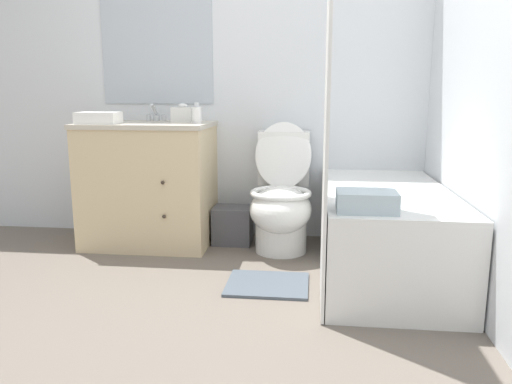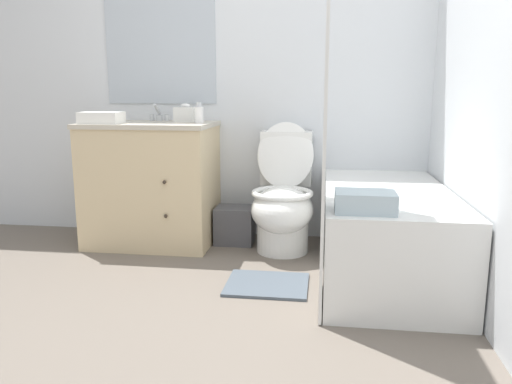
# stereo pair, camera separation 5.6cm
# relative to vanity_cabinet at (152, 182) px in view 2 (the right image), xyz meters

# --- Properties ---
(ground_plane) EXTENTS (14.00, 14.00, 0.00)m
(ground_plane) POSITION_rel_vanity_cabinet_xyz_m (0.73, -1.35, -0.43)
(ground_plane) COLOR #6B6056
(wall_back) EXTENTS (8.00, 0.06, 2.50)m
(wall_back) POSITION_rel_vanity_cabinet_xyz_m (0.72, 0.31, 0.82)
(wall_back) COLOR silver
(wall_back) RESTS_ON ground_plane
(wall_right) EXTENTS (0.05, 2.64, 2.50)m
(wall_right) POSITION_rel_vanity_cabinet_xyz_m (1.91, -0.53, 0.82)
(wall_right) COLOR silver
(wall_right) RESTS_ON ground_plane
(vanity_cabinet) EXTENTS (0.86, 0.61, 0.84)m
(vanity_cabinet) POSITION_rel_vanity_cabinet_xyz_m (0.00, 0.00, 0.00)
(vanity_cabinet) COLOR beige
(vanity_cabinet) RESTS_ON ground_plane
(sink_faucet) EXTENTS (0.14, 0.12, 0.12)m
(sink_faucet) POSITION_rel_vanity_cabinet_xyz_m (-0.00, 0.20, 0.44)
(sink_faucet) COLOR silver
(sink_faucet) RESTS_ON vanity_cabinet
(toilet) EXTENTS (0.40, 0.65, 0.84)m
(toilet) POSITION_rel_vanity_cabinet_xyz_m (0.92, -0.06, -0.10)
(toilet) COLOR white
(toilet) RESTS_ON ground_plane
(bathtub) EXTENTS (0.69, 1.43, 0.50)m
(bathtub) POSITION_rel_vanity_cabinet_xyz_m (1.53, -0.43, -0.18)
(bathtub) COLOR white
(bathtub) RESTS_ON ground_plane
(shower_curtain) EXTENTS (0.02, 0.48, 2.03)m
(shower_curtain) POSITION_rel_vanity_cabinet_xyz_m (1.18, -0.90, 0.59)
(shower_curtain) COLOR white
(shower_curtain) RESTS_ON ground_plane
(wastebasket) EXTENTS (0.26, 0.22, 0.26)m
(wastebasket) POSITION_rel_vanity_cabinet_xyz_m (0.57, 0.06, -0.30)
(wastebasket) COLOR #4C4C51
(wastebasket) RESTS_ON ground_plane
(tissue_box) EXTENTS (0.14, 0.12, 0.13)m
(tissue_box) POSITION_rel_vanity_cabinet_xyz_m (0.23, 0.09, 0.46)
(tissue_box) COLOR white
(tissue_box) RESTS_ON vanity_cabinet
(soap_dispenser) EXTENTS (0.06, 0.06, 0.14)m
(soap_dispenser) POSITION_rel_vanity_cabinet_xyz_m (0.36, -0.05, 0.47)
(soap_dispenser) COLOR white
(soap_dispenser) RESTS_ON vanity_cabinet
(hand_towel_folded) EXTENTS (0.26, 0.17, 0.07)m
(hand_towel_folded) POSITION_rel_vanity_cabinet_xyz_m (-0.26, -0.17, 0.45)
(hand_towel_folded) COLOR white
(hand_towel_folded) RESTS_ON vanity_cabinet
(bath_towel_folded) EXTENTS (0.27, 0.20, 0.09)m
(bath_towel_folded) POSITION_rel_vanity_cabinet_xyz_m (1.37, -0.98, 0.12)
(bath_towel_folded) COLOR silver
(bath_towel_folded) RESTS_ON bathtub
(bath_mat) EXTENTS (0.44, 0.37, 0.02)m
(bath_mat) POSITION_rel_vanity_cabinet_xyz_m (0.88, -0.70, -0.42)
(bath_mat) COLOR #4C5660
(bath_mat) RESTS_ON ground_plane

